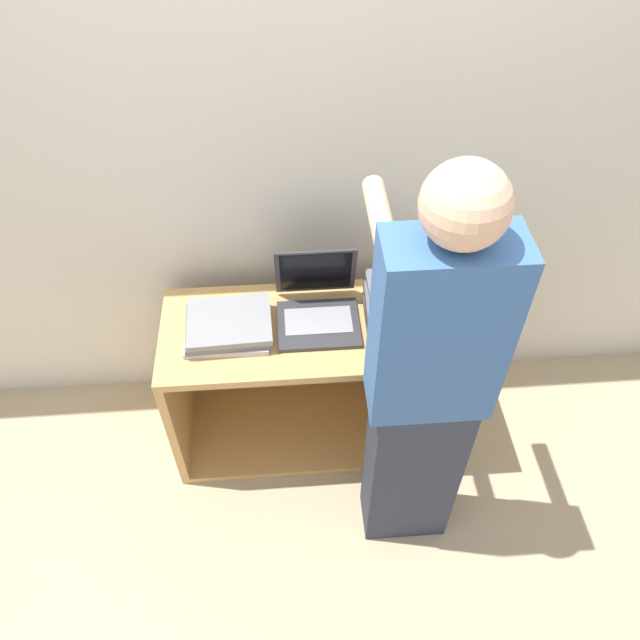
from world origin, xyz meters
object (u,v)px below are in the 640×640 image
at_px(laptop_stack_left, 228,326).
at_px(laptop_open, 318,307).
at_px(laptop_stack_right, 409,306).
at_px(person, 426,390).

bearing_deg(laptop_stack_left, laptop_open, 9.59).
relative_size(laptop_open, laptop_stack_right, 0.94).
xyz_separation_m(laptop_stack_right, person, (-0.03, -0.48, 0.09)).
xyz_separation_m(laptop_stack_left, person, (0.69, -0.47, 0.14)).
bearing_deg(laptop_stack_left, laptop_stack_right, 0.47).
bearing_deg(person, laptop_stack_right, 86.20).
xyz_separation_m(laptop_open, person, (0.33, -0.53, 0.12)).
bearing_deg(laptop_stack_right, laptop_open, 171.27).
bearing_deg(person, laptop_open, 121.55).
bearing_deg(laptop_open, laptop_stack_right, -8.73).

